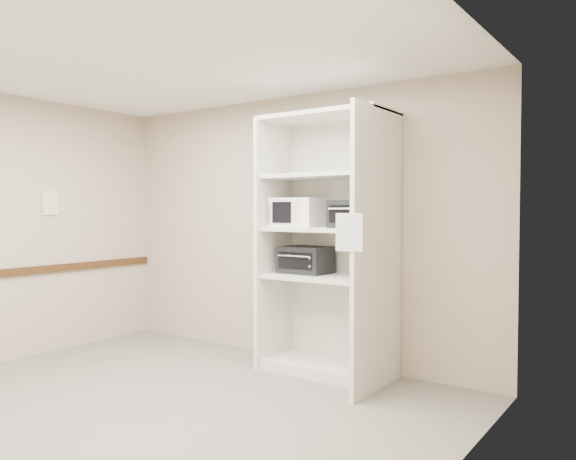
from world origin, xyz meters
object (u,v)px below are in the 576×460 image
Objects in this scene: shelving_unit at (331,253)px; microwave at (298,212)px; toaster_oven_lower at (306,260)px; toaster_oven_upper at (357,214)px.

microwave is at bearing 179.43° from shelving_unit.
shelving_unit is 0.33m from toaster_oven_lower.
toaster_oven_lower is at bearing 170.89° from shelving_unit.
microwave reaches higher than toaster_oven_upper.
microwave is 0.99× the size of toaster_oven_lower.
toaster_oven_upper is at bearing -8.88° from toaster_oven_lower.
microwave is (-0.38, 0.00, 0.38)m from shelving_unit.
shelving_unit is 5.23× the size of microwave.
microwave is at bearing -141.95° from toaster_oven_lower.
toaster_oven_upper is 0.76m from toaster_oven_lower.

